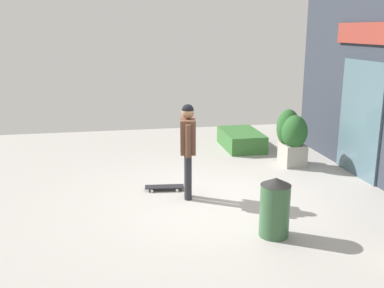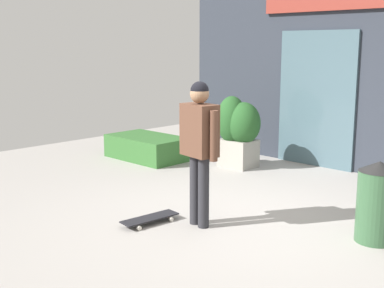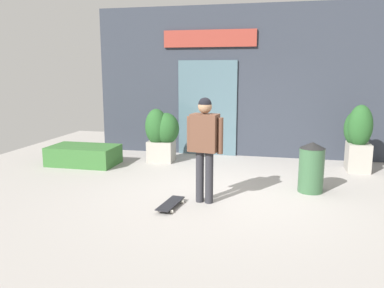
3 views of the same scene
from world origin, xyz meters
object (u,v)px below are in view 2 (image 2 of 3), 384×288
at_px(planter_box_left, 238,129).
at_px(trash_bin, 377,202).
at_px(skateboard, 150,218).
at_px(skateboarder, 199,139).

bearing_deg(planter_box_left, trash_bin, -26.37).
height_order(planter_box_left, trash_bin, planter_box_left).
bearing_deg(skateboard, skateboarder, 134.01).
xyz_separation_m(skateboard, trash_bin, (2.18, 1.34, 0.39)).
xyz_separation_m(skateboarder, skateboard, (-0.47, -0.37, -0.98)).
distance_m(planter_box_left, trash_bin, 3.62).
xyz_separation_m(skateboarder, planter_box_left, (-1.53, 2.58, -0.36)).
relative_size(skateboard, planter_box_left, 0.60).
relative_size(skateboarder, skateboard, 2.28).
bearing_deg(planter_box_left, skateboard, -70.22).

